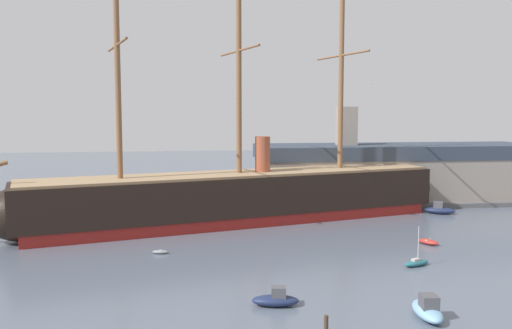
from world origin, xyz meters
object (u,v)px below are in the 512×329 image
dinghy_distant_centre (252,206)px  seagull_in_flight (370,83)px  motorboat_near_centre (276,299)px  sailboat_mid_right (417,263)px  tall_ship (239,196)px  dinghy_alongside_stern (428,242)px  dockside_warehouse_right (395,173)px  motorboat_far_right (440,210)px  sailboat_far_left (51,220)px  dinghy_alongside_bow (160,252)px  mooring_piling_left_pair (326,328)px  motorboat_foreground_right (428,310)px

dinghy_distant_centre → seagull_in_flight: seagull_in_flight is taller
motorboat_near_centre → sailboat_mid_right: 19.84m
sailboat_mid_right → tall_ship: bearing=123.3°
dinghy_alongside_stern → seagull_in_flight: (-13.58, -15.50, 19.02)m
tall_ship → dockside_warehouse_right: size_ratio=1.35×
motorboat_far_right → sailboat_far_left: bearing=178.6°
dinghy_distant_centre → sailboat_far_left: bearing=-164.9°
tall_ship → seagull_in_flight: tall_ship is taller
tall_ship → motorboat_far_right: tall_ship is taller
dinghy_alongside_bow → mooring_piling_left_pair: size_ratio=1.02×
motorboat_near_centre → mooring_piling_left_pair: 7.94m
mooring_piling_left_pair → dockside_warehouse_right: size_ratio=0.04×
tall_ship → mooring_piling_left_pair: bearing=-87.4°
dinghy_alongside_bow → sailboat_mid_right: bearing=-17.8°
dockside_warehouse_right → tall_ship: bearing=-153.8°
dinghy_alongside_stern → motorboat_foreground_right: bearing=-115.4°
motorboat_near_centre → sailboat_far_left: sailboat_far_left is taller
motorboat_near_centre → dinghy_alongside_bow: 21.59m
dinghy_alongside_bow → dinghy_distant_centre: bearing=63.3°
seagull_in_flight → sailboat_far_left: bearing=135.6°
motorboat_far_right → dockside_warehouse_right: bearing=102.8°
motorboat_near_centre → dinghy_alongside_bow: bearing=119.4°
tall_ship → sailboat_far_left: tall_ship is taller
dinghy_alongside_stern → sailboat_far_left: sailboat_far_left is taller
mooring_piling_left_pair → motorboat_far_right: bearing=55.5°
sailboat_far_left → dinghy_distant_centre: 32.88m
motorboat_far_right → motorboat_foreground_right: bearing=-117.5°
tall_ship → dinghy_alongside_bow: 20.26m
dinghy_alongside_bow → dockside_warehouse_right: bearing=37.1°
motorboat_far_right → mooring_piling_left_pair: size_ratio=2.65×
tall_ship → motorboat_foreground_right: 41.36m
motorboat_near_centre → dinghy_alongside_bow: motorboat_near_centre is taller
motorboat_foreground_right → dinghy_distant_centre: (-7.69, 52.30, -0.45)m
dinghy_distant_centre → mooring_piling_left_pair: mooring_piling_left_pair is taller
dockside_warehouse_right → dinghy_distant_centre: bearing=-175.1°
motorboat_foreground_right → motorboat_near_centre: size_ratio=1.16×
motorboat_foreground_right → mooring_piling_left_pair: motorboat_foreground_right is taller
motorboat_foreground_right → sailboat_mid_right: bearing=69.1°
mooring_piling_left_pair → seagull_in_flight: 22.39m
motorboat_far_right → seagull_in_flight: (-24.57, -34.63, 18.66)m
motorboat_near_centre → mooring_piling_left_pair: (2.42, -7.55, 0.37)m
tall_ship → dockside_warehouse_right: tall_ship is taller
motorboat_foreground_right → motorboat_far_right: size_ratio=0.97×
dockside_warehouse_right → mooring_piling_left_pair: bearing=-116.2°
dinghy_alongside_bow → sailboat_far_left: size_ratio=0.42×
mooring_piling_left_pair → sailboat_far_left: bearing=122.7°
motorboat_near_centre → seagull_in_flight: (9.16, 3.30, 18.76)m
motorboat_far_right → dockside_warehouse_right: size_ratio=0.09×
tall_ship → motorboat_near_centre: bearing=-90.8°
motorboat_near_centre → sailboat_mid_right: sailboat_mid_right is taller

